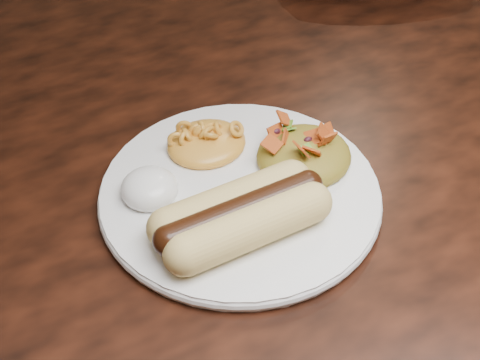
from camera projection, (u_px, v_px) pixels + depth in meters
name	position (u px, v px, depth m)	size (l,w,h in m)	color
table	(280.00, 169.00, 0.78)	(1.60, 0.90, 0.75)	#3B170B
plate	(240.00, 193.00, 0.60)	(0.25, 0.25, 0.01)	white
hotdog	(241.00, 214.00, 0.55)	(0.13, 0.07, 0.04)	#E1C875
mac_and_cheese	(206.00, 135.00, 0.63)	(0.08, 0.07, 0.03)	orange
sour_cream	(149.00, 182.00, 0.58)	(0.05, 0.05, 0.03)	white
taco_salad	(305.00, 149.00, 0.62)	(0.09, 0.09, 0.04)	#BD5C19
fork	(188.00, 178.00, 0.63)	(0.02, 0.15, 0.00)	white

